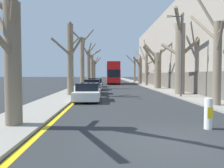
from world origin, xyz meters
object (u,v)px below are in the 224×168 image
object	(u,v)px
parked_car_1	(92,87)
street_tree_left_5	(94,69)
street_tree_left_1	(70,58)
street_tree_left_3	(89,65)
street_tree_left_4	(92,67)
parked_car_0	(88,92)
street_tree_right_4	(140,70)
street_tree_right_2	(157,66)
street_tree_right_0	(217,54)
parked_car_2	(95,84)
street_tree_left_2	(82,61)
traffic_bollard	(208,114)
street_tree_right_1	(180,54)
parked_car_3	(97,83)
lamp_post	(180,51)
street_tree_right_3	(146,67)
street_tree_left_0	(9,48)
double_decker_bus	(113,72)

from	to	relation	value
parked_car_1	street_tree_left_5	bearing A→B (deg)	92.70
street_tree_left_1	street_tree_left_3	bearing A→B (deg)	89.84
street_tree_left_4	parked_car_0	world-z (taller)	street_tree_left_4
parked_car_1	street_tree_right_4	bearing A→B (deg)	69.27
street_tree_left_5	street_tree_right_2	distance (m)	37.41
street_tree_right_0	parked_car_2	xyz separation A→B (m)	(-8.21, 14.81, -2.55)
street_tree_left_1	street_tree_left_2	world-z (taller)	street_tree_left_2
street_tree_left_3	traffic_bollard	distance (m)	34.78
street_tree_right_1	parked_car_3	distance (m)	16.53
lamp_post	street_tree_left_3	bearing A→B (deg)	112.20
parked_car_2	street_tree_right_4	bearing A→B (deg)	62.83
street_tree_left_3	street_tree_right_3	distance (m)	11.06
street_tree_left_0	parked_car_3	size ratio (longest dim) A/B	1.73
street_tree_right_0	traffic_bollard	bearing A→B (deg)	-119.40
parked_car_0	street_tree_right_3	bearing A→B (deg)	68.08
street_tree_left_0	double_decker_bus	distance (m)	37.69
traffic_bollard	street_tree_left_1	bearing A→B (deg)	119.80
street_tree_left_4	street_tree_left_5	bearing A→B (deg)	90.04
street_tree_left_3	parked_car_2	xyz separation A→B (m)	(1.80, -13.67, -3.02)
street_tree_right_2	parked_car_1	world-z (taller)	street_tree_right_2
street_tree_right_4	parked_car_2	world-z (taller)	street_tree_right_4
street_tree_right_2	street_tree_left_2	bearing A→B (deg)	172.18
street_tree_left_5	parked_car_0	bearing A→B (deg)	-87.62
street_tree_left_5	street_tree_right_2	bearing A→B (deg)	-74.01
street_tree_left_3	parked_car_1	distance (m)	19.80
street_tree_left_1	street_tree_left_4	size ratio (longest dim) A/B	0.81
street_tree_left_2	traffic_bollard	bearing A→B (deg)	-72.79
traffic_bollard	parked_car_2	bearing A→B (deg)	104.24
street_tree_left_0	lamp_post	size ratio (longest dim) A/B	0.96
street_tree_right_1	street_tree_left_4	bearing A→B (deg)	107.61
street_tree_right_1	parked_car_1	xyz separation A→B (m)	(-8.49, 1.61, -3.25)
street_tree_left_0	parked_car_2	xyz separation A→B (m)	(2.15, 20.04, -2.26)
street_tree_left_3	street_tree_right_0	xyz separation A→B (m)	(10.02, -28.48, -0.47)
street_tree_right_1	street_tree_left_1	bearing A→B (deg)	-176.63
street_tree_right_3	street_tree_left_5	bearing A→B (deg)	110.46
street_tree_left_4	parked_car_0	xyz separation A→B (m)	(2.01, -37.12, -3.15)
street_tree_left_3	lamp_post	xyz separation A→B (m)	(9.51, -23.31, 0.25)
street_tree_right_1	street_tree_left_5	bearing A→B (deg)	103.32
street_tree_right_2	double_decker_bus	xyz separation A→B (m)	(-5.40, 16.32, -0.56)
street_tree_left_0	lamp_post	bearing A→B (deg)	46.55
street_tree_left_3	traffic_bollard	world-z (taller)	street_tree_left_3
traffic_bollard	street_tree_right_2	bearing A→B (deg)	81.57
parked_car_1	traffic_bollard	world-z (taller)	parked_car_1
street_tree_left_4	lamp_post	world-z (taller)	street_tree_left_4
street_tree_left_3	street_tree_left_4	bearing A→B (deg)	90.97
street_tree_right_4	parked_car_2	distance (m)	18.49
street_tree_right_1	parked_car_2	distance (m)	11.73
street_tree_right_4	lamp_post	xyz separation A→B (m)	(-0.67, -25.97, 1.02)
street_tree_left_4	double_decker_bus	world-z (taller)	street_tree_left_4
street_tree_left_4	street_tree_right_2	bearing A→B (deg)	-67.35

